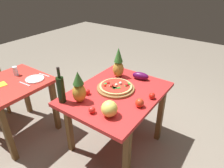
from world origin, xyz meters
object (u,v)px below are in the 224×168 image
Objects in this scene: dinner_plate at (35,79)px; napkin_folded at (0,85)px; fork_utensil at (25,84)px; tomato_by_bottle at (87,92)px; pizza at (116,86)px; tomato_at_corner at (92,110)px; background_table at (13,92)px; tomato_near_board at (152,96)px; pineapple_left at (118,64)px; knife_utensil at (44,75)px; drinking_glass_water at (15,71)px; display_table at (116,100)px; bell_pepper at (140,103)px; pineapple_right at (79,88)px; pizza_board at (116,88)px; melon at (109,109)px; eggplant at (140,76)px; wine_bottle at (61,89)px.

napkin_folded is (-0.32, 0.21, -0.01)m from dinner_plate.
tomato_by_bottle is at bearing -74.58° from fork_utensil.
pizza is 5.54× the size of tomato_at_corner.
background_table is 12.18× the size of tomato_near_board.
pineapple_left reaches higher than knife_utensil.
dinner_plate is 0.14m from knife_utensil.
drinking_glass_water is at bearing 109.85° from pizza.
fork_utensil is (-0.52, 0.92, -0.04)m from pizza.
tomato_near_board is (0.11, -0.37, 0.13)m from display_table.
napkin_folded is at bearing 110.43° from bell_pepper.
pineapple_right is at bearing 116.17° from bell_pepper.
pineapple_right reaches higher than drinking_glass_water.
pizza_board is at bearing -64.56° from fork_utensil.
melon reaches higher than fork_utensil.
eggplant is 1.11× the size of fork_utensil.
pineapple_left is (0.27, 0.15, 0.15)m from pizza_board.
wine_bottle is 0.87m from napkin_folded.
display_table is at bearing 25.33° from melon.
drinking_glass_water is (-0.71, 1.06, -0.11)m from pineapple_left.
background_table is at bearing 113.44° from tomato_near_board.
pineapple_right is at bearing -72.91° from napkin_folded.
pizza_board is at bearing 98.48° from tomato_near_board.
melon reaches higher than eggplant.
bell_pepper is (0.37, -0.67, -0.10)m from wine_bottle.
fork_utensil is 0.28m from knife_utensil.
tomato_at_corner is (-0.48, -0.06, 0.02)m from pizza_board.
eggplant is at bearing -53.31° from fork_utensil.
pizza is 0.96× the size of wine_bottle.
pizza reaches higher than tomato_at_corner.
eggplant is 0.91× the size of dinner_plate.
pineapple_left is at bearing -56.10° from drinking_glass_water.
eggplant is (0.77, -0.27, -0.10)m from pineapple_right.
background_table is at bearing 118.34° from pizza_board.
tomato_near_board reaches higher than background_table.
fork_utensil is (-0.01, 0.62, -0.14)m from wine_bottle.
pizza is 2.38× the size of melon.
tomato_near_board is 1.37m from knife_utensil.
drinking_glass_water is at bearing 119.11° from knife_utensil.
pineapple_left reaches higher than pizza_board.
tomato_near_board is at bearing -32.62° from tomato_at_corner.
drinking_glass_water is at bearing 16.31° from napkin_folded.
drinking_glass_water is (-0.30, 1.59, 0.02)m from bell_pepper.
pizza is at bearing 176.61° from pizza_board.
tomato_near_board is 1.72m from napkin_folded.
display_table is at bearing -83.93° from knife_utensil.
wine_bottle reaches higher than display_table.
tomato_at_corner reaches higher than fork_utensil.
drinking_glass_water is (-0.50, 1.62, 0.02)m from tomato_near_board.
background_table is 0.27m from drinking_glass_water.
fork_utensil is at bearing 98.96° from pineapple_right.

